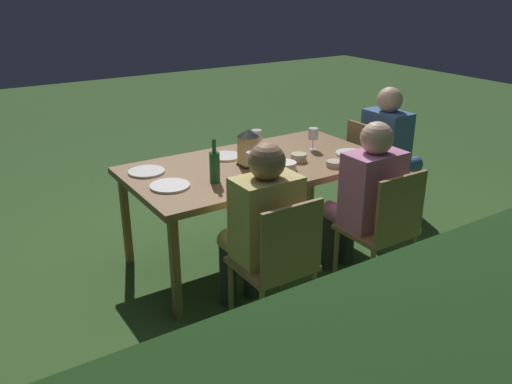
# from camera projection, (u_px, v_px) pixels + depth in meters

# --- Properties ---
(ground_plane) EXTENTS (16.00, 16.00, 0.00)m
(ground_plane) POSITION_uv_depth(u_px,v_px,m) (256.00, 255.00, 4.12)
(ground_plane) COLOR #385B28
(dining_table) EXTENTS (1.84, 0.98, 0.74)m
(dining_table) POSITION_uv_depth(u_px,v_px,m) (256.00, 170.00, 3.86)
(dining_table) COLOR olive
(dining_table) RESTS_ON ground
(chair_side_right_a) EXTENTS (0.42, 0.40, 0.87)m
(chair_side_right_a) POSITION_uv_depth(u_px,v_px,m) (384.00, 227.00, 3.46)
(chair_side_right_a) COLOR #937047
(chair_side_right_a) RESTS_ON ground
(person_in_pink) EXTENTS (0.38, 0.47, 1.15)m
(person_in_pink) POSITION_uv_depth(u_px,v_px,m) (365.00, 195.00, 3.55)
(person_in_pink) COLOR #C675A3
(person_in_pink) RESTS_ON ground
(chair_head_near) EXTENTS (0.40, 0.42, 0.87)m
(chair_head_near) POSITION_uv_depth(u_px,v_px,m) (372.00, 167.00, 4.52)
(chair_head_near) COLOR #937047
(chair_head_near) RESTS_ON ground
(person_in_blue) EXTENTS (0.48, 0.38, 1.15)m
(person_in_blue) POSITION_uv_depth(u_px,v_px,m) (391.00, 146.00, 4.56)
(person_in_blue) COLOR #426699
(person_in_blue) RESTS_ON ground
(chair_side_right_b) EXTENTS (0.42, 0.40, 0.87)m
(chair_side_right_b) POSITION_uv_depth(u_px,v_px,m) (279.00, 261.00, 3.04)
(chair_side_right_b) COLOR #937047
(chair_side_right_b) RESTS_ON ground
(person_in_mustard) EXTENTS (0.38, 0.47, 1.15)m
(person_in_mustard) POSITION_uv_depth(u_px,v_px,m) (260.00, 224.00, 3.13)
(person_in_mustard) COLOR tan
(person_in_mustard) RESTS_ON ground
(lantern_centerpiece) EXTENTS (0.15, 0.15, 0.27)m
(lantern_centerpiece) POSITION_uv_depth(u_px,v_px,m) (248.00, 146.00, 3.73)
(lantern_centerpiece) COLOR black
(lantern_centerpiece) RESTS_ON dining_table
(green_bottle_on_table) EXTENTS (0.07, 0.07, 0.29)m
(green_bottle_on_table) POSITION_uv_depth(u_px,v_px,m) (215.00, 166.00, 3.45)
(green_bottle_on_table) COLOR #1E5B2D
(green_bottle_on_table) RESTS_ON dining_table
(wine_glass_a) EXTENTS (0.08, 0.08, 0.17)m
(wine_glass_a) POSITION_uv_depth(u_px,v_px,m) (313.00, 135.00, 4.10)
(wine_glass_a) COLOR silver
(wine_glass_a) RESTS_ON dining_table
(wine_glass_b) EXTENTS (0.08, 0.08, 0.17)m
(wine_glass_b) POSITION_uv_depth(u_px,v_px,m) (257.00, 137.00, 4.05)
(wine_glass_b) COLOR silver
(wine_glass_b) RESTS_ON dining_table
(wine_glass_c) EXTENTS (0.08, 0.08, 0.17)m
(wine_glass_c) POSITION_uv_depth(u_px,v_px,m) (252.00, 160.00, 3.55)
(wine_glass_c) COLOR silver
(wine_glass_c) RESTS_ON dining_table
(plate_a) EXTENTS (0.23, 0.23, 0.01)m
(plate_a) POSITION_uv_depth(u_px,v_px,m) (226.00, 156.00, 3.96)
(plate_a) COLOR silver
(plate_a) RESTS_ON dining_table
(plate_b) EXTENTS (0.25, 0.25, 0.01)m
(plate_b) POSITION_uv_depth(u_px,v_px,m) (146.00, 172.00, 3.65)
(plate_b) COLOR white
(plate_b) RESTS_ON dining_table
(plate_c) EXTENTS (0.23, 0.23, 0.01)m
(plate_c) POSITION_uv_depth(u_px,v_px,m) (351.00, 153.00, 4.03)
(plate_c) COLOR white
(plate_c) RESTS_ON dining_table
(plate_d) EXTENTS (0.26, 0.26, 0.01)m
(plate_d) POSITION_uv_depth(u_px,v_px,m) (170.00, 186.00, 3.41)
(plate_d) COLOR white
(plate_d) RESTS_ON dining_table
(bowl_olives) EXTENTS (0.15, 0.15, 0.06)m
(bowl_olives) POSITION_uv_depth(u_px,v_px,m) (285.00, 166.00, 3.69)
(bowl_olives) COLOR silver
(bowl_olives) RESTS_ON dining_table
(bowl_bread) EXTENTS (0.11, 0.11, 0.04)m
(bowl_bread) POSITION_uv_depth(u_px,v_px,m) (334.00, 163.00, 3.77)
(bowl_bread) COLOR #BCAD8E
(bowl_bread) RESTS_ON dining_table
(bowl_salad) EXTENTS (0.11, 0.11, 0.06)m
(bowl_salad) POSITION_uv_depth(u_px,v_px,m) (299.00, 157.00, 3.87)
(bowl_salad) COLOR #BCAD8E
(bowl_salad) RESTS_ON dining_table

